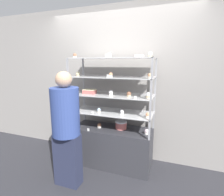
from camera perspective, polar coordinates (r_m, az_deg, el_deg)
The scene contains 33 objects.
ground_plane at distance 3.12m, azimuth 0.00°, elevation -20.65°, with size 20.00×20.00×0.00m, color #2D2D33.
back_wall at distance 3.04m, azimuth 2.54°, elevation 4.63°, with size 8.00×0.05×2.60m.
display_base at distance 2.97m, azimuth 0.00°, elevation -15.52°, with size 1.27×0.50×0.63m.
display_riser_lower at distance 2.76m, azimuth 0.00°, elevation -4.84°, with size 1.27×0.50×0.28m.
display_riser_middle at distance 2.70m, azimuth 0.00°, elevation 0.81°, with size 1.27×0.50×0.28m.
display_riser_upper at distance 2.66m, azimuth 0.00°, elevation 6.68°, with size 1.27×0.50×0.28m.
display_riser_top at distance 2.65m, azimuth 0.00°, elevation 12.65°, with size 1.27×0.50×0.28m.
layer_cake_centerpiece at distance 2.82m, azimuth 2.98°, elevation -8.75°, with size 0.18×0.18×0.12m.
sheet_cake_frosted at distance 2.79m, azimuth -7.34°, elevation 2.12°, with size 0.20×0.12×0.07m.
cupcake_0 at distance 3.00m, azimuth -11.25°, elevation -8.21°, with size 0.06×0.06×0.08m.
cupcake_1 at distance 2.87m, azimuth -4.16°, elevation -8.93°, with size 0.06×0.06×0.08m.
cupcake_2 at distance 2.67m, azimuth 11.21°, elevation -10.73°, with size 0.06×0.06×0.08m.
price_tag_0 at distance 2.76m, azimuth -7.74°, elevation -10.20°, with size 0.04×0.00×0.04m.
cupcake_3 at distance 2.93m, azimuth -11.15°, elevation -3.12°, with size 0.06×0.06×0.07m.
cupcake_4 at distance 2.72m, azimuth -4.31°, elevation -4.02°, with size 0.06×0.06×0.07m.
cupcake_5 at distance 2.62m, azimuth 3.29°, elevation -4.63°, with size 0.06×0.06×0.07m.
cupcake_6 at distance 2.52m, azimuth 11.53°, elevation -5.48°, with size 0.06×0.06×0.07m.
price_tag_1 at distance 2.63m, azimuth -6.34°, elevation -4.85°, with size 0.04×0.00×0.04m.
cupcake_7 at distance 2.85m, azimuth -11.68°, elevation 2.21°, with size 0.07×0.07×0.08m.
cupcake_8 at distance 2.63m, azimuth -0.35°, elevation 1.69°, with size 0.07×0.07×0.08m.
cupcake_9 at distance 2.54m, azimuth 5.54°, elevation 1.28°, with size 0.07×0.07×0.08m.
cupcake_10 at distance 2.49m, azimuth 11.70°, elevation 0.93°, with size 0.07×0.07×0.08m.
price_tag_2 at distance 2.36m, azimuth 7.63°, elevation 0.14°, with size 0.04×0.00×0.04m.
cupcake_11 at distance 2.86m, azimuth -11.11°, elevation 7.76°, with size 0.05×0.05×0.07m.
cupcake_12 at distance 2.59m, azimuth -0.41°, elevation 7.62°, with size 0.05×0.05×0.07m.
cupcake_13 at distance 2.39m, azimuth 12.20°, elevation 7.07°, with size 0.05×0.05×0.07m.
price_tag_3 at distance 2.44m, azimuth -1.35°, elevation 7.16°, with size 0.04×0.00×0.04m.
cupcake_14 at distance 2.82m, azimuth -12.02°, elevation 13.37°, with size 0.06×0.06×0.07m.
cupcake_15 at distance 2.55m, azimuth -0.93°, elevation 13.85°, with size 0.06×0.06×0.07m.
cupcake_16 at distance 2.43m, azimuth 12.33°, elevation 13.73°, with size 0.06×0.06×0.07m.
price_tag_4 at distance 2.44m, azimuth -1.98°, elevation 13.66°, with size 0.04×0.00×0.04m.
donut_glazed at distance 2.61m, azimuth 8.81°, elevation 13.36°, with size 0.15×0.15×0.04m.
customer_figure at distance 2.40m, azimuth -14.74°, elevation -9.08°, with size 0.36×0.36×1.56m.
Camera 1 is at (0.91, -2.49, 1.65)m, focal length 28.00 mm.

